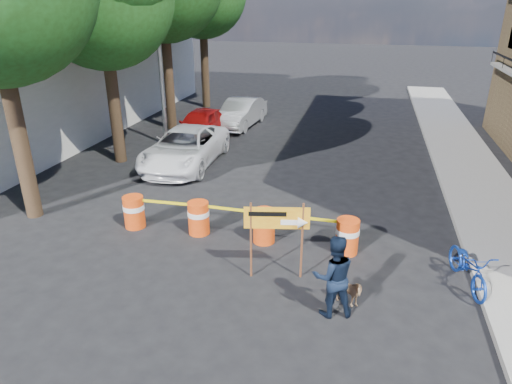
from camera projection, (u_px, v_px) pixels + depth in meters
The scene contains 15 objects.
ground at pixel (241, 286), 10.06m from camera, with size 120.00×120.00×0.00m, color black.
sidewalk_east at pixel (487, 202), 14.05m from camera, with size 2.40×40.00×0.15m, color gray.
white_building at pixel (23, 67), 20.67m from camera, with size 8.00×22.00×6.00m, color silver.
streetlamp at pixel (160, 39), 18.14m from camera, with size 1.25×0.18×8.00m.
barrel_far_left at pixel (134, 211), 12.49m from camera, with size 0.58×0.58×0.90m.
barrel_mid_left at pixel (199, 217), 12.14m from camera, with size 0.58×0.58×0.90m.
barrel_mid_right at pixel (264, 225), 11.71m from camera, with size 0.58×0.58×0.90m.
barrel_far_right at pixel (347, 236), 11.20m from camera, with size 0.58×0.58×0.90m.
detour_sign at pixel (285, 224), 9.86m from camera, with size 1.40×0.41×1.84m.
pedestrian at pixel (333, 276), 8.86m from camera, with size 0.84×0.66×1.73m, color black.
bicycle at pixel (472, 249), 9.73m from camera, with size 0.64×0.96×1.83m, color #153CAB.
dog at pixel (346, 291), 9.34m from camera, with size 0.34×0.74×0.63m, color tan.
suv_white at pixel (185, 148), 17.11m from camera, with size 2.28×4.95×1.38m, color white.
sedan_red at pixel (200, 125), 20.29m from camera, with size 1.59×3.95×1.35m, color #A50E0D.
sedan_silver at pixel (241, 113), 22.38m from camera, with size 1.43×4.09×1.35m, color #B1B3B8.
Camera 1 is at (2.32, -8.14, 5.84)m, focal length 32.00 mm.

